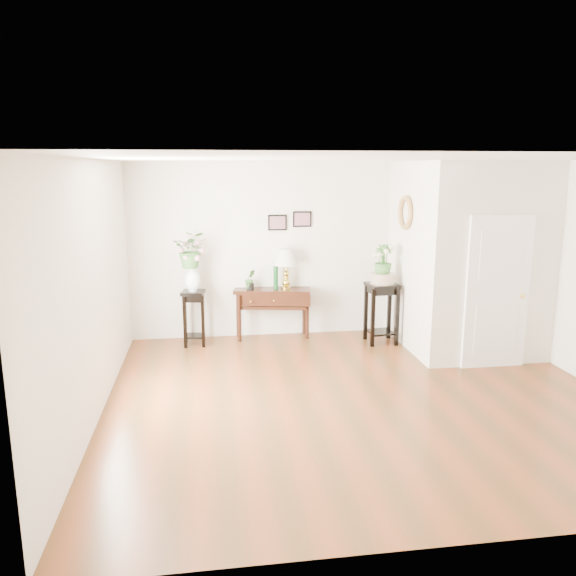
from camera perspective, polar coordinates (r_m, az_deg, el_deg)
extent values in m
cube|color=brown|center=(6.94, 7.30, -10.91)|extent=(6.00, 5.50, 0.02)
cube|color=white|center=(6.39, 7.98, 12.88)|extent=(6.00, 5.50, 0.02)
cube|color=silver|center=(9.16, 2.96, 3.92)|extent=(6.00, 0.02, 2.80)
cube|color=silver|center=(4.04, 18.32, -7.30)|extent=(6.00, 0.02, 2.80)
cube|color=silver|center=(6.40, -19.19, -0.30)|extent=(0.02, 5.50, 2.80)
cube|color=silver|center=(8.91, 17.61, 3.13)|extent=(1.80, 1.95, 2.80)
cube|color=white|center=(8.09, 20.49, -0.44)|extent=(0.90, 0.05, 2.10)
cube|color=black|center=(8.98, -1.08, 6.66)|extent=(0.30, 0.02, 0.25)
cube|color=black|center=(9.04, 1.45, 7.01)|extent=(0.30, 0.02, 0.25)
torus|color=#A27748|center=(8.58, 11.81, 7.50)|extent=(0.07, 0.51, 0.51)
cube|color=#3D1C12|center=(9.07, -1.60, -2.58)|extent=(1.27, 0.62, 0.81)
cube|color=gold|center=(8.93, -0.20, 2.16)|extent=(0.46, 0.46, 0.65)
cylinder|color=#0F471D|center=(8.94, -1.25, 1.00)|extent=(0.08, 0.08, 0.36)
imported|color=#397230|center=(8.91, -3.86, 0.82)|extent=(0.20, 0.18, 0.31)
cube|color=black|center=(8.80, -9.54, -3.03)|extent=(0.39, 0.39, 0.86)
imported|color=#397230|center=(8.58, -9.79, 4.14)|extent=(0.56, 0.51, 0.56)
cube|color=black|center=(8.91, 9.45, -2.54)|extent=(0.49, 0.49, 0.95)
cylinder|color=beige|center=(8.79, 9.57, 0.96)|extent=(0.42, 0.42, 0.16)
imported|color=#397230|center=(8.74, 9.63, 2.79)|extent=(0.36, 0.36, 0.49)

